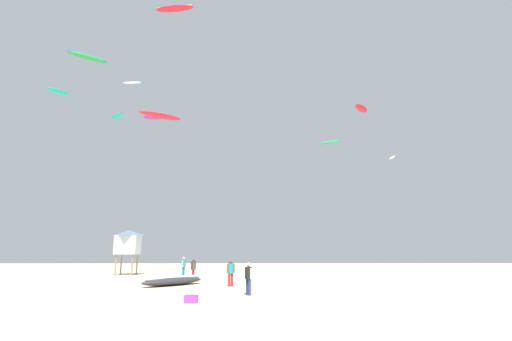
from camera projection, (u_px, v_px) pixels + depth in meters
The scene contains 18 objects.
ground_plane at pixel (264, 315), 12.82m from camera, with size 120.00×120.00×0.00m, color beige.
person_foreground at pixel (248, 276), 18.68m from camera, with size 0.37×0.43×1.59m.
person_midground at pixel (193, 268), 27.92m from camera, with size 0.37×0.52×1.64m.
person_left at pixel (231, 271), 23.52m from camera, with size 0.51×0.37×1.62m.
person_right at pixel (183, 265), 31.83m from camera, with size 0.38×0.54×1.70m.
kite_grounded_near at pixel (173, 281), 24.04m from camera, with size 4.06×4.56×0.59m.
lifeguard_tower at pixel (128, 242), 35.20m from camera, with size 2.30×2.30×4.15m.
cooler_box at pixel (191, 299), 15.75m from camera, with size 0.56×0.36×0.32m, color purple.
kite_aloft_0 at pixel (329, 142), 54.35m from camera, with size 3.30×2.56×0.64m.
kite_aloft_1 at pixel (58, 92), 37.44m from camera, with size 1.85×1.92×0.49m.
kite_aloft_2 at pixel (175, 8), 40.43m from camera, with size 4.31×1.82×0.55m.
kite_aloft_3 at pixel (117, 117), 47.77m from camera, with size 2.60×2.67×0.52m.
kite_aloft_4 at pixel (361, 108), 45.02m from camera, with size 2.56×2.66×0.72m.
kite_aloft_5 at pixel (88, 57), 39.90m from camera, with size 3.99×3.33×0.66m.
kite_aloft_6 at pixel (156, 117), 57.17m from camera, with size 3.77×1.35×0.76m.
kite_aloft_7 at pixel (392, 157), 57.69m from camera, with size 0.76×2.28×0.24m.
kite_aloft_8 at pixel (132, 83), 46.07m from camera, with size 2.39×0.93×0.36m.
kite_aloft_9 at pixel (160, 116), 37.77m from camera, with size 4.31×3.19×0.47m.
Camera 1 is at (-0.52, -13.57, 2.10)m, focal length 26.17 mm.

